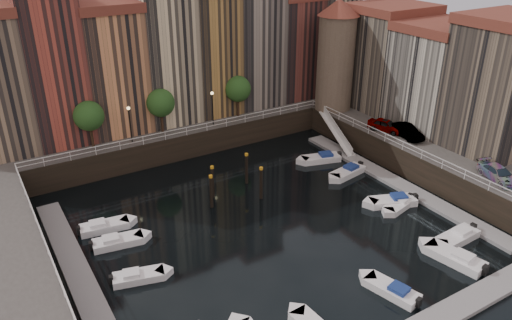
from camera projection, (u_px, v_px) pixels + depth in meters
ground at (260, 223)px, 45.85m from camera, size 200.00×200.00×0.00m
quay_far at (156, 121)px, 65.23m from camera, size 80.00×20.00×3.00m
quay_right at (478, 150)px, 56.79m from camera, size 20.00×36.00×3.00m
dock_left at (84, 288)px, 37.41m from camera, size 2.00×28.00×0.35m
dock_right at (396, 182)px, 52.60m from camera, size 2.00×28.00×0.35m
far_terrace at (182, 49)px, 60.77m from camera, size 48.70×10.30×17.50m
right_terrace at (440, 71)px, 57.07m from camera, size 9.30×24.30×14.00m
corner_tower at (336, 54)px, 61.99m from camera, size 5.20×5.20×13.80m
promenade_trees at (166, 102)px, 56.40m from camera, size 21.20×3.20×5.20m
street_lamps at (173, 110)px, 56.09m from camera, size 10.36×0.36×4.18m
railings at (234, 166)px, 47.98m from camera, size 36.08×34.04×0.52m
gangway at (336, 131)px, 60.74m from camera, size 2.78×8.32×3.73m
mooring_pilings at (233, 182)px, 49.59m from camera, size 5.71×3.86×3.78m
boat_left_2 at (137, 277)px, 38.40m from camera, size 4.24×2.44×0.95m
boat_left_3 at (117, 242)px, 42.55m from camera, size 4.56×2.23×1.02m
boat_left_4 at (103, 226)px, 44.66m from camera, size 4.61×2.18×1.04m
boat_right_0 at (458, 237)px, 43.16m from camera, size 4.73×1.93×1.08m
boat_right_1 at (400, 205)px, 48.18m from camera, size 4.21×2.33×0.94m
boat_right_2 at (394, 201)px, 48.68m from camera, size 4.86×3.27×1.10m
boat_right_3 at (348, 172)px, 54.39m from camera, size 4.76×2.45×1.07m
boat_right_4 at (322, 158)px, 57.49m from camera, size 4.81×2.86×1.08m
boat_near_2 at (393, 290)px, 36.93m from camera, size 2.55×4.55×1.02m
boat_near_3 at (456, 258)px, 40.39m from camera, size 2.71×5.20×1.16m
car_a at (386, 126)px, 57.48m from camera, size 3.03×4.54×1.44m
car_b at (407, 132)px, 55.81m from camera, size 2.11×4.59×1.46m
car_c at (498, 175)px, 46.61m from camera, size 2.97×4.88×1.32m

